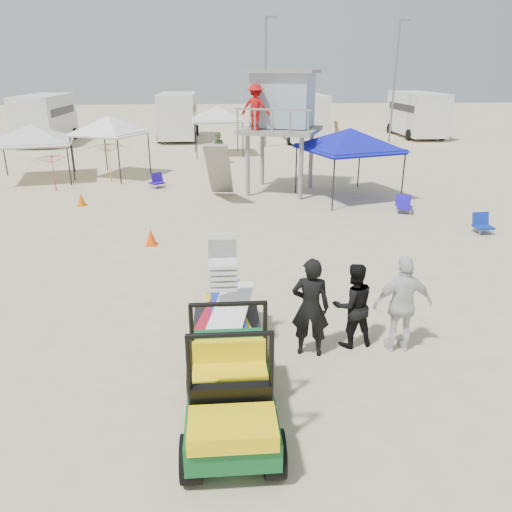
{
  "coord_description": "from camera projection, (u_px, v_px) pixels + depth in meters",
  "views": [
    {
      "loc": [
        -0.26,
        -6.65,
        4.96
      ],
      "look_at": [
        0.5,
        3.0,
        1.3
      ],
      "focal_mm": 35.0,
      "sensor_mm": 36.0,
      "label": 1
    }
  ],
  "objects": [
    {
      "name": "ground",
      "position": [
        240.0,
        399.0,
        7.98
      ],
      "size": [
        140.0,
        140.0,
        0.0
      ],
      "primitive_type": "plane",
      "color": "beige",
      "rests_on": "ground"
    },
    {
      "name": "utility_cart",
      "position": [
        229.0,
        382.0,
        6.95
      ],
      "size": [
        1.27,
        2.41,
        1.83
      ],
      "color": "#0D5524",
      "rests_on": "ground"
    },
    {
      "name": "surf_trailer",
      "position": [
        226.0,
        310.0,
        9.15
      ],
      "size": [
        1.24,
        2.29,
        1.96
      ],
      "color": "black",
      "rests_on": "ground"
    },
    {
      "name": "man_left",
      "position": [
        310.0,
        307.0,
        8.93
      ],
      "size": [
        0.77,
        0.59,
        1.88
      ],
      "primitive_type": "imported",
      "rotation": [
        0.0,
        0.0,
        2.92
      ],
      "color": "black",
      "rests_on": "ground"
    },
    {
      "name": "man_mid",
      "position": [
        353.0,
        305.0,
        9.27
      ],
      "size": [
        0.89,
        0.75,
        1.65
      ],
      "primitive_type": "imported",
      "rotation": [
        0.0,
        0.0,
        3.3
      ],
      "color": "black",
      "rests_on": "ground"
    },
    {
      "name": "man_right",
      "position": [
        403.0,
        305.0,
        9.06
      ],
      "size": [
        1.09,
        0.47,
        1.85
      ],
      "primitive_type": "imported",
      "rotation": [
        0.0,
        0.0,
        3.16
      ],
      "color": "silver",
      "rests_on": "ground"
    },
    {
      "name": "lifeguard_tower",
      "position": [
        279.0,
        105.0,
        20.21
      ],
      "size": [
        3.86,
        3.86,
        4.78
      ],
      "color": "gray",
      "rests_on": "ground"
    },
    {
      "name": "canopy_blue",
      "position": [
        350.0,
        132.0,
        19.43
      ],
      "size": [
        4.05,
        4.05,
        3.18
      ],
      "color": "black",
      "rests_on": "ground"
    },
    {
      "name": "canopy_white_a",
      "position": [
        108.0,
        119.0,
        23.26
      ],
      "size": [
        3.59,
        3.59,
        3.28
      ],
      "color": "black",
      "rests_on": "ground"
    },
    {
      "name": "canopy_white_b",
      "position": [
        30.0,
        127.0,
        22.69
      ],
      "size": [
        3.89,
        3.89,
        2.98
      ],
      "color": "black",
      "rests_on": "ground"
    },
    {
      "name": "canopy_white_c",
      "position": [
        217.0,
        108.0,
        29.4
      ],
      "size": [
        3.05,
        3.05,
        3.28
      ],
      "color": "black",
      "rests_on": "ground"
    },
    {
      "name": "umbrella_a",
      "position": [
        53.0,
        173.0,
        21.15
      ],
      "size": [
        2.18,
        2.21,
        1.59
      ],
      "primitive_type": "imported",
      "rotation": [
        0.0,
        0.0,
        -0.3
      ],
      "color": "#BD1435",
      "rests_on": "ground"
    },
    {
      "name": "umbrella_b",
      "position": [
        110.0,
        162.0,
        22.94
      ],
      "size": [
        2.83,
        2.83,
        1.82
      ],
      "primitive_type": "imported",
      "rotation": [
        0.0,
        0.0,
        0.83
      ],
      "color": "orange",
      "rests_on": "ground"
    },
    {
      "name": "cone_near",
      "position": [
        81.0,
        199.0,
        19.07
      ],
      "size": [
        0.34,
        0.34,
        0.5
      ],
      "primitive_type": "cone",
      "color": "orange",
      "rests_on": "ground"
    },
    {
      "name": "cone_far",
      "position": [
        151.0,
        237.0,
        14.82
      ],
      "size": [
        0.34,
        0.34,
        0.5
      ],
      "primitive_type": "cone",
      "color": "#FF4808",
      "rests_on": "ground"
    },
    {
      "name": "beach_chair_a",
      "position": [
        157.0,
        180.0,
        22.0
      ],
      "size": [
        0.73,
        0.84,
        0.64
      ],
      "color": "#200D97",
      "rests_on": "ground"
    },
    {
      "name": "beach_chair_b",
      "position": [
        482.0,
        223.0,
        15.93
      ],
      "size": [
        0.57,
        0.61,
        0.64
      ],
      "color": "#0E2A9A",
      "rests_on": "ground"
    },
    {
      "name": "beach_chair_c",
      "position": [
        404.0,
        204.0,
        18.15
      ],
      "size": [
        0.7,
        0.77,
        0.64
      ],
      "color": "#1F10B2",
      "rests_on": "ground"
    },
    {
      "name": "rv_far_left",
      "position": [
        45.0,
        117.0,
        34.43
      ],
      "size": [
        2.64,
        6.8,
        3.25
      ],
      "color": "silver",
      "rests_on": "ground"
    },
    {
      "name": "rv_mid_left",
      "position": [
        178.0,
        114.0,
        36.49
      ],
      "size": [
        2.65,
        6.5,
        3.25
      ],
      "color": "silver",
      "rests_on": "ground"
    },
    {
      "name": "rv_mid_right",
      "position": [
        303.0,
        115.0,
        35.75
      ],
      "size": [
        2.64,
        7.0,
        3.25
      ],
      "color": "silver",
      "rests_on": "ground"
    },
    {
      "name": "rv_far_right",
      "position": [
        417.0,
        112.0,
        37.82
      ],
      "size": [
        2.64,
        6.6,
        3.25
      ],
      "color": "silver",
      "rests_on": "ground"
    },
    {
      "name": "light_pole_left",
      "position": [
        265.0,
        84.0,
        31.97
      ],
      "size": [
        0.14,
        0.14,
        8.0
      ],
      "primitive_type": "cylinder",
      "color": "slate",
      "rests_on": "ground"
    },
    {
      "name": "light_pole_right",
      "position": [
        394.0,
        83.0,
        34.03
      ],
      "size": [
        0.14,
        0.14,
        8.0
      ],
      "primitive_type": "cylinder",
      "color": "slate",
      "rests_on": "ground"
    },
    {
      "name": "distant_beachgoers",
      "position": [
        255.0,
        143.0,
        29.05
      ],
      "size": [
        8.98,
        7.93,
        1.74
      ],
      "color": "#BB8D46",
      "rests_on": "ground"
    }
  ]
}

